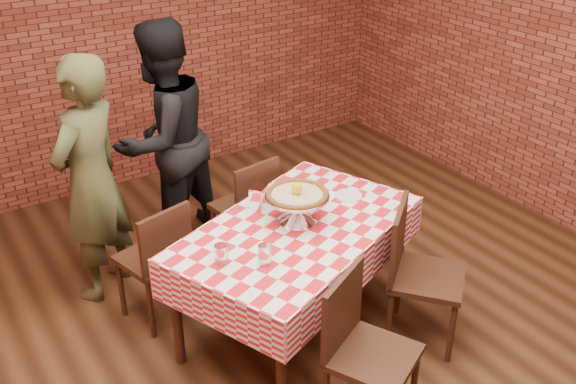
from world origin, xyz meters
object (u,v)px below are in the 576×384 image
object	(u,v)px
table	(296,278)
pizza_stand	(297,209)
chair_near_left	(373,357)
condiment_caddy	(259,197)
water_glass_left	(265,255)
chair_far_left	(153,261)
diner_black	(164,139)
diner_olive	(91,181)
chair_far_right	(243,209)
water_glass_right	(221,254)
pizza	(297,195)
chair_near_right	(428,277)

from	to	relation	value
table	pizza_stand	size ratio (longest dim) A/B	3.83
pizza_stand	chair_near_left	size ratio (longest dim) A/B	0.45
pizza_stand	condiment_caddy	world-z (taller)	pizza_stand
water_glass_left	chair_far_left	xyz separation A→B (m)	(-0.34, 0.83, -0.39)
diner_black	diner_olive	bearing A→B (deg)	4.10
chair_far_right	diner_black	size ratio (longest dim) A/B	0.49
water_glass_right	diner_olive	size ratio (longest dim) A/B	0.07
pizza_stand	water_glass_left	size ratio (longest dim) A/B	3.43
chair_far_left	diner_black	world-z (taller)	diner_black
water_glass_left	diner_black	bearing A→B (deg)	85.63
pizza	diner_black	bearing A→B (deg)	101.60
pizza_stand	chair_far_right	world-z (taller)	pizza_stand
pizza_stand	chair_far_left	bearing A→B (deg)	143.44
water_glass_left	table	bearing A→B (deg)	32.51
chair_near_left	pizza	bearing A→B (deg)	54.84
pizza	water_glass_left	size ratio (longest dim) A/B	3.24
water_glass_right	diner_black	world-z (taller)	diner_black
condiment_caddy	chair_near_left	world-z (taller)	condiment_caddy
diner_black	chair_near_left	bearing A→B (deg)	72.05
chair_far_left	chair_far_right	bearing A→B (deg)	-176.30
chair_far_left	chair_far_right	distance (m)	0.86
water_glass_left	water_glass_right	bearing A→B (deg)	145.93
pizza	diner_black	xyz separation A→B (m)	(-0.28, 1.34, -0.06)
chair_far_left	table	bearing A→B (deg)	126.17
condiment_caddy	chair_far_left	bearing A→B (deg)	122.38
water_glass_right	chair_far_left	distance (m)	0.81
pizza_stand	diner_black	xyz separation A→B (m)	(-0.28, 1.34, 0.03)
pizza	water_glass_left	bearing A→B (deg)	-145.05
chair_near_left	water_glass_left	bearing A→B (deg)	85.29
diner_olive	chair_near_left	bearing A→B (deg)	76.91
chair_far_left	diner_olive	distance (m)	0.67
pizza_stand	chair_near_right	distance (m)	0.90
table	pizza	size ratio (longest dim) A/B	4.05
condiment_caddy	diner_olive	size ratio (longest dim) A/B	0.09
pizza_stand	chair_far_right	size ratio (longest dim) A/B	0.46
table	pizza_stand	bearing A→B (deg)	54.14
pizza_stand	diner_black	bearing A→B (deg)	101.60
pizza	water_glass_right	world-z (taller)	pizza
chair_near_right	diner_black	distance (m)	2.14
condiment_caddy	chair_far_left	world-z (taller)	condiment_caddy
water_glass_left	chair_far_right	bearing A→B (deg)	66.46
diner_black	pizza_stand	bearing A→B (deg)	80.31
chair_near_left	water_glass_right	bearing A→B (deg)	93.83
water_glass_right	diner_olive	distance (m)	1.23
chair_near_left	chair_near_right	bearing A→B (deg)	-0.14
chair_near_right	diner_olive	bearing A→B (deg)	93.82
condiment_caddy	diner_black	world-z (taller)	diner_black
table	diner_black	xyz separation A→B (m)	(-0.24, 1.39, 0.50)
chair_far_left	pizza	bearing A→B (deg)	129.66
condiment_caddy	chair_near_right	xyz separation A→B (m)	(0.69, -0.84, -0.37)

